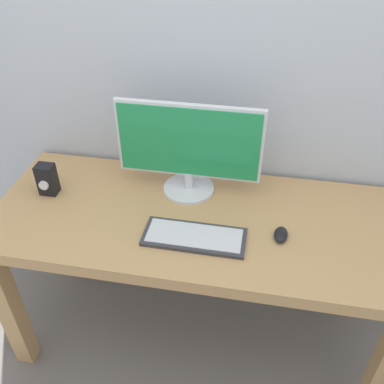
{
  "coord_description": "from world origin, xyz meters",
  "views": [
    {
      "loc": [
        0.21,
        -1.26,
        1.87
      ],
      "look_at": [
        -0.02,
        0.0,
        0.89
      ],
      "focal_mm": 39.17,
      "sensor_mm": 36.0,
      "label": 1
    }
  ],
  "objects": [
    {
      "name": "ground_plane",
      "position": [
        0.0,
        0.0,
        0.0
      ],
      "size": [
        6.0,
        6.0,
        0.0
      ],
      "primitive_type": "plane",
      "color": "slate"
    },
    {
      "name": "wall_back",
      "position": [
        0.0,
        0.38,
        1.5
      ],
      "size": [
        2.5,
        0.04,
        3.0
      ],
      "primitive_type": "cube",
      "color": "#B2BCC6",
      "rests_on": "ground_plane"
    },
    {
      "name": "desk",
      "position": [
        0.0,
        0.0,
        0.66
      ],
      "size": [
        1.68,
        0.69,
        0.77
      ],
      "color": "tan",
      "rests_on": "ground_plane"
    },
    {
      "name": "keyboard_primary",
      "position": [
        0.01,
        -0.13,
        0.78
      ],
      "size": [
        0.39,
        0.16,
        0.02
      ],
      "color": "#333338",
      "rests_on": "desk"
    },
    {
      "name": "monitor",
      "position": [
        -0.06,
        0.18,
        0.98
      ],
      "size": [
        0.6,
        0.22,
        0.4
      ],
      "color": "silver",
      "rests_on": "desk"
    },
    {
      "name": "audio_controller",
      "position": [
        -0.65,
        0.04,
        0.84
      ],
      "size": [
        0.07,
        0.07,
        0.14
      ],
      "color": "black",
      "rests_on": "desk"
    },
    {
      "name": "mouse",
      "position": [
        0.33,
        -0.06,
        0.79
      ],
      "size": [
        0.06,
        0.09,
        0.03
      ],
      "primitive_type": "ellipsoid",
      "rotation": [
        0.0,
        0.0,
        -0.07
      ],
      "color": "black",
      "rests_on": "desk"
    }
  ]
}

